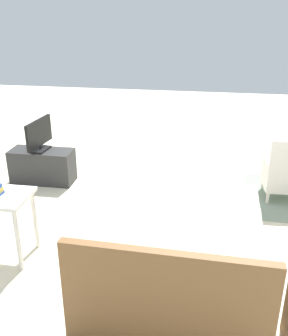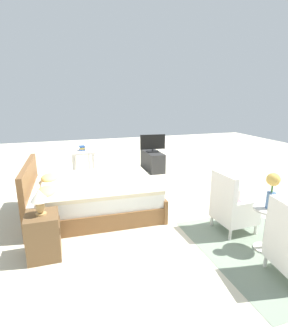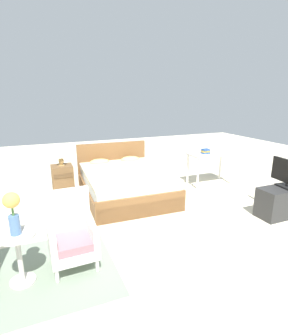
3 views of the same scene
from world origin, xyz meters
The scene contains 12 objects.
ground_plane centered at (0.00, 0.00, 0.00)m, with size 16.00×16.00×0.00m, color beige.
floor_rug centered at (-2.04, -0.97, 0.00)m, with size 2.10×1.50×0.01m.
bed centered at (-0.14, 1.02, 0.30)m, with size 1.70×2.21×0.96m.
armchair_by_window_right centered at (-1.46, -0.91, 0.38)m, with size 0.56×0.56×0.92m.
side_table centered at (-2.04, -1.05, 0.38)m, with size 0.40×0.40×0.60m.
flower_vase centered at (-2.04, -1.05, 0.90)m, with size 0.17×0.17×0.48m.
nightstand centered at (-1.29, 1.77, 0.29)m, with size 0.44×0.41×0.59m.
table_lamp centered at (-1.29, 1.77, 0.80)m, with size 0.22×0.22×0.33m.
tv_stand centered at (2.13, -0.92, 0.26)m, with size 0.96×0.40×0.52m.
tv_flatscreen centered at (2.13, -0.92, 0.76)m, with size 0.23×0.69×0.48m.
vanity_desk centered at (1.96, 0.99, 0.63)m, with size 1.04×0.52×0.74m.
book_stack centered at (1.81, 0.99, 0.80)m, with size 0.19×0.16×0.11m.
Camera 3 is at (-1.74, -3.89, 2.04)m, focal length 28.00 mm.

